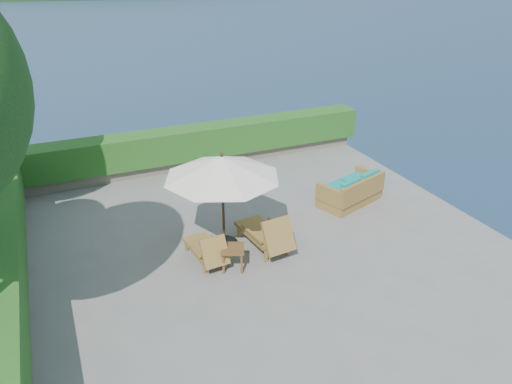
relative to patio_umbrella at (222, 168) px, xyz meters
name	(u,v)px	position (x,y,z in m)	size (l,w,h in m)	color
ground	(258,247)	(0.72, -0.40, -2.08)	(12.00, 12.00, 0.00)	gray
foundation	(258,298)	(0.72, -0.40, -3.64)	(12.00, 12.00, 3.00)	#4D483D
ocean	(258,341)	(0.72, -0.40, -5.09)	(600.00, 600.00, 0.00)	#173349
planter_wall_far	(191,161)	(0.72, 5.20, -1.91)	(12.00, 0.60, 0.36)	#736E5C
planter_wall_left	(6,299)	(-4.88, -0.40, -1.91)	(0.60, 12.00, 0.36)	#736E5C
hedge_far	(190,143)	(0.72, 5.20, -1.24)	(12.40, 0.90, 1.00)	#154A17
patio_umbrella	(222,168)	(0.00, 0.00, 0.00)	(2.77, 2.77, 2.47)	black
lounge_left	(207,249)	(-0.61, -0.51, -1.73)	(0.74, 1.51, 0.85)	olive
lounge_right	(266,233)	(0.89, -0.53, -1.66)	(0.92, 1.85, 1.03)	olive
side_table	(233,251)	(-0.16, -0.99, -1.63)	(0.68, 0.68, 0.55)	brown
wicker_loveseat	(351,192)	(4.14, 0.71, -1.72)	(2.12, 1.54, 0.94)	olive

